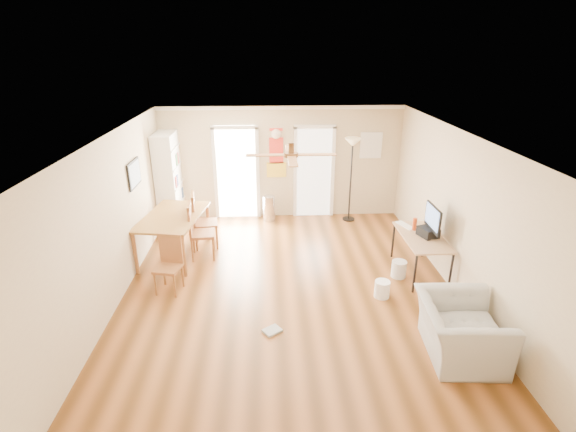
{
  "coord_description": "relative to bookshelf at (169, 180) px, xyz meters",
  "views": [
    {
      "loc": [
        -0.33,
        -6.1,
        3.86
      ],
      "look_at": [
        0.0,
        0.6,
        1.15
      ],
      "focal_mm": 26.62,
      "sensor_mm": 36.0,
      "label": 1
    }
  ],
  "objects": [
    {
      "name": "floor",
      "position": [
        2.52,
        -3.08,
        -1.05
      ],
      "size": [
        7.0,
        7.0,
        0.0
      ],
      "primitive_type": "plane",
      "color": "brown",
      "rests_on": "ground"
    },
    {
      "name": "ceiling",
      "position": [
        2.52,
        -3.08,
        1.55
      ],
      "size": [
        5.5,
        7.0,
        0.0
      ],
      "primitive_type": null,
      "color": "silver",
      "rests_on": "floor"
    },
    {
      "name": "wall_back",
      "position": [
        2.52,
        0.42,
        0.25
      ],
      "size": [
        5.5,
        0.04,
        2.6
      ],
      "primitive_type": null,
      "color": "beige",
      "rests_on": "floor"
    },
    {
      "name": "wall_front",
      "position": [
        2.52,
        -6.58,
        0.25
      ],
      "size": [
        5.5,
        0.04,
        2.6
      ],
      "primitive_type": null,
      "color": "beige",
      "rests_on": "floor"
    },
    {
      "name": "wall_left",
      "position": [
        -0.23,
        -3.08,
        0.25
      ],
      "size": [
        0.04,
        7.0,
        2.6
      ],
      "primitive_type": null,
      "color": "beige",
      "rests_on": "floor"
    },
    {
      "name": "wall_right",
      "position": [
        5.27,
        -3.08,
        0.25
      ],
      "size": [
        0.04,
        7.0,
        2.6
      ],
      "primitive_type": null,
      "color": "beige",
      "rests_on": "floor"
    },
    {
      "name": "crown_molding",
      "position": [
        2.52,
        -3.08,
        1.51
      ],
      "size": [
        5.5,
        7.0,
        0.08
      ],
      "primitive_type": null,
      "color": "white",
      "rests_on": "wall_back"
    },
    {
      "name": "kitchen_doorway",
      "position": [
        1.47,
        0.4,
        -0.0
      ],
      "size": [
        0.9,
        0.1,
        2.1
      ],
      "primitive_type": null,
      "color": "white",
      "rests_on": "wall_back"
    },
    {
      "name": "bathroom_doorway",
      "position": [
        3.27,
        0.4,
        -0.0
      ],
      "size": [
        0.8,
        0.1,
        2.1
      ],
      "primitive_type": null,
      "color": "white",
      "rests_on": "wall_back"
    },
    {
      "name": "wall_decal",
      "position": [
        2.39,
        0.4,
        0.5
      ],
      "size": [
        0.46,
        0.03,
        1.1
      ],
      "primitive_type": "cube",
      "color": "red",
      "rests_on": "wall_back"
    },
    {
      "name": "ac_grille",
      "position": [
        4.57,
        0.39,
        0.65
      ],
      "size": [
        0.5,
        0.04,
        0.6
      ],
      "primitive_type": "cube",
      "color": "white",
      "rests_on": "wall_back"
    },
    {
      "name": "framed_poster",
      "position": [
        -0.21,
        -1.68,
        0.65
      ],
      "size": [
        0.04,
        0.66,
        0.48
      ],
      "primitive_type": "cube",
      "color": "black",
      "rests_on": "wall_left"
    },
    {
      "name": "ceiling_fan",
      "position": [
        2.52,
        -3.38,
        1.38
      ],
      "size": [
        1.24,
        1.24,
        0.2
      ],
      "primitive_type": null,
      "color": "#593819",
      "rests_on": "ceiling"
    },
    {
      "name": "bookshelf",
      "position": [
        0.0,
        0.0,
        0.0
      ],
      "size": [
        0.55,
        1.0,
        2.11
      ],
      "primitive_type": null,
      "rotation": [
        0.0,
        0.0,
        -0.14
      ],
      "color": "silver",
      "rests_on": "floor"
    },
    {
      "name": "dining_table",
      "position": [
        0.37,
        -1.58,
        -0.63
      ],
      "size": [
        1.25,
        1.81,
        0.84
      ],
      "primitive_type": null,
      "rotation": [
        0.0,
        0.0,
        -0.15
      ],
      "color": "olive",
      "rests_on": "floor"
    },
    {
      "name": "dining_chair_right_a",
      "position": [
        0.92,
        -1.18,
        -0.49
      ],
      "size": [
        0.52,
        0.52,
        1.13
      ],
      "primitive_type": null,
      "rotation": [
        0.0,
        0.0,
        1.71
      ],
      "color": "#8F5C2E",
      "rests_on": "floor"
    },
    {
      "name": "dining_chair_right_b",
      "position": [
        0.92,
        -1.67,
        -0.5
      ],
      "size": [
        0.49,
        0.49,
        1.1
      ],
      "primitive_type": null,
      "rotation": [
        0.0,
        0.0,
        1.67
      ],
      "color": "brown",
      "rests_on": "floor"
    },
    {
      "name": "dining_chair_near",
      "position": [
        0.52,
        -2.9,
        -0.57
      ],
      "size": [
        0.47,
        0.47,
        0.96
      ],
      "primitive_type": null,
      "rotation": [
        0.0,
        0.0,
        -0.22
      ],
      "color": "#A35C34",
      "rests_on": "floor"
    },
    {
      "name": "trash_can",
      "position": [
        2.21,
        0.11,
        -0.75
      ],
      "size": [
        0.32,
        0.32,
        0.6
      ],
      "primitive_type": "cylinder",
      "rotation": [
        0.0,
        0.0,
        -0.18
      ],
      "color": "#BDBCBF",
      "rests_on": "floor"
    },
    {
      "name": "torchiere_lamp",
      "position": [
        4.08,
        0.07,
        -0.08
      ],
      "size": [
        0.45,
        0.45,
        1.94
      ],
      "primitive_type": null,
      "rotation": [
        0.0,
        0.0,
        -0.28
      ],
      "color": "black",
      "rests_on": "floor"
    },
    {
      "name": "computer_desk",
      "position": [
        4.88,
        -2.5,
        -0.69
      ],
      "size": [
        0.68,
        1.36,
        0.73
      ],
      "primitive_type": null,
      "color": "tan",
      "rests_on": "floor"
    },
    {
      "name": "imac",
      "position": [
        4.99,
        -2.59,
        -0.03
      ],
      "size": [
        0.19,
        0.64,
        0.59
      ],
      "primitive_type": null,
      "rotation": [
        0.0,
        0.0,
        0.16
      ],
      "color": "black",
      "rests_on": "computer_desk"
    },
    {
      "name": "keyboard",
      "position": [
        4.72,
        -2.03,
        -0.32
      ],
      "size": [
        0.28,
        0.45,
        0.02
      ],
      "primitive_type": "cube",
      "rotation": [
        0.0,
        0.0,
        0.35
      ],
      "color": "white",
      "rests_on": "computer_desk"
    },
    {
      "name": "printer",
      "position": [
        4.97,
        -2.52,
        -0.24
      ],
      "size": [
        0.36,
        0.39,
        0.16
      ],
      "primitive_type": "cube",
      "rotation": [
        0.0,
        0.0,
        0.34
      ],
      "color": "black",
      "rests_on": "computer_desk"
    },
    {
      "name": "orange_bottle",
      "position": [
        4.82,
        -2.23,
        -0.21
      ],
      "size": [
        0.08,
        0.08,
        0.23
      ],
      "primitive_type": "cylinder",
      "rotation": [
        0.0,
        0.0,
        0.01
      ],
      "color": "#CA3F11",
      "rests_on": "computer_desk"
    },
    {
      "name": "wastebasket_a",
      "position": [
        4.48,
        -2.62,
        -0.9
      ],
      "size": [
        0.3,
        0.3,
        0.3
      ],
      "primitive_type": "cylinder",
      "rotation": [
        0.0,
        0.0,
        0.17
      ],
      "color": "silver",
      "rests_on": "floor"
    },
    {
      "name": "wastebasket_b",
      "position": [
        4.02,
        -3.25,
        -0.91
      ],
      "size": [
        0.28,
        0.28,
        0.29
      ],
      "primitive_type": "cylinder",
      "rotation": [
        0.0,
        0.0,
        0.16
      ],
      "color": "white",
      "rests_on": "floor"
    },
    {
      "name": "floor_cloth",
      "position": [
        2.21,
        -4.09,
        -1.04
      ],
      "size": [
        0.31,
        0.3,
        0.04
      ],
      "primitive_type": "cube",
      "rotation": [
        0.0,
        0.0,
        0.62
      ],
      "color": "#9D9D98",
      "rests_on": "floor"
    },
    {
      "name": "armchair",
      "position": [
        4.67,
        -4.68,
        -0.68
      ],
      "size": [
        1.11,
        1.24,
        0.76
      ],
      "primitive_type": "imported",
      "rotation": [
        0.0,
        0.0,
        1.49
      ],
      "color": "#ABABA5",
      "rests_on": "floor"
    }
  ]
}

